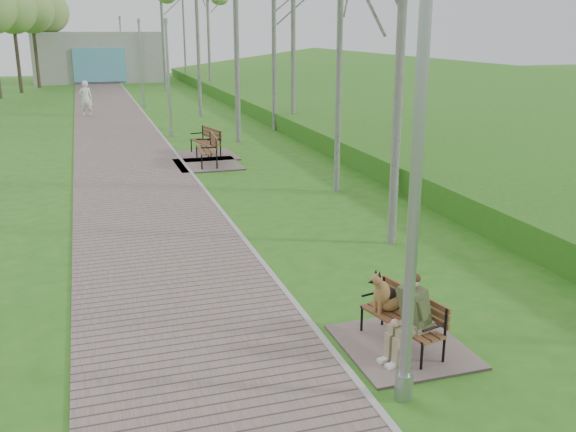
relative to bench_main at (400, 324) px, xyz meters
name	(u,v)px	position (x,y,z in m)	size (l,w,h in m)	color
walkway	(119,138)	(-2.67, 19.65, -0.39)	(3.50, 67.00, 0.04)	#715F5B
kerb	(162,136)	(-0.92, 19.65, -0.38)	(0.10, 67.00, 0.05)	#999993
embankment	(435,128)	(11.08, 18.15, -0.41)	(14.00, 70.00, 1.60)	#488427
building_north	(98,57)	(-2.42, 49.12, 1.59)	(10.00, 5.20, 4.00)	#9E9E99
bench_main	(400,324)	(0.00, 0.00, 0.00)	(1.68, 1.87, 1.47)	#715F5B
bench_second	(207,158)	(-0.22, 13.32, -0.17)	(2.06, 2.28, 1.26)	#715F5B
bench_third	(206,150)	(0.04, 14.88, -0.18)	(1.98, 2.20, 1.21)	#715F5B
lamp_post_near	(416,178)	(-0.51, -1.13, 2.37)	(0.23, 0.23, 5.94)	#989BA0
lamp_post_second	(169,83)	(-0.54, 19.54, 1.80)	(0.18, 0.18, 4.72)	#989BA0
lamp_post_third	(141,67)	(-0.65, 30.20, 1.84)	(0.19, 0.19, 4.82)	#989BA0
lamp_post_far	(122,52)	(-0.54, 48.10, 2.02)	(0.20, 0.20, 5.20)	#989BA0
pedestrian_near	(86,98)	(-3.79, 27.26, 0.48)	(0.65, 0.43, 1.78)	white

